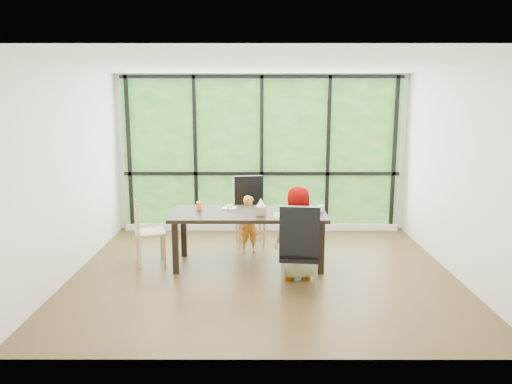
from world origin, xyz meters
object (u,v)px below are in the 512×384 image
(chair_interior_leather, at_px, (300,247))
(white_mug, at_px, (321,208))
(dining_table, at_px, (249,238))
(child_older, at_px, (297,233))
(orange_cup, at_px, (199,206))
(plate_near, at_px, (291,215))
(plate_far, at_px, (230,208))
(chair_end_beech, at_px, (150,232))
(chair_window_leather, at_px, (250,212))
(green_cup, at_px, (316,213))
(child_toddler, at_px, (249,224))
(tissue_box, at_px, (261,210))

(chair_interior_leather, xyz_separation_m, white_mug, (0.38, 1.01, 0.25))
(dining_table, bearing_deg, child_older, -40.03)
(dining_table, distance_m, white_mug, 1.08)
(orange_cup, relative_size, white_mug, 1.42)
(plate_near, bearing_deg, orange_cup, 165.19)
(white_mug, bearing_deg, plate_far, 172.11)
(chair_end_beech, bearing_deg, chair_window_leather, -74.28)
(dining_table, xyz_separation_m, child_older, (0.62, -0.52, 0.22))
(green_cup, xyz_separation_m, white_mug, (0.11, 0.34, -0.02))
(plate_near, distance_m, green_cup, 0.33)
(chair_end_beech, relative_size, child_older, 0.75)
(child_older, xyz_separation_m, plate_near, (-0.05, 0.33, 0.16))
(child_older, xyz_separation_m, green_cup, (0.26, 0.25, 0.21))
(plate_near, relative_size, white_mug, 3.24)
(child_toddler, relative_size, orange_cup, 7.54)
(chair_interior_leather, bearing_deg, chair_end_beech, -19.54)
(chair_end_beech, relative_size, plate_near, 3.42)
(chair_end_beech, distance_m, orange_cup, 0.77)
(orange_cup, bearing_deg, white_mug, -2.73)
(chair_window_leather, bearing_deg, green_cup, -63.24)
(plate_far, xyz_separation_m, plate_near, (0.85, -0.43, 0.00))
(chair_end_beech, bearing_deg, plate_far, -97.02)
(chair_window_leather, relative_size, orange_cup, 9.39)
(chair_interior_leather, distance_m, white_mug, 1.10)
(child_older, relative_size, orange_cup, 10.41)
(dining_table, height_order, chair_interior_leather, chair_interior_leather)
(child_older, height_order, green_cup, child_older)
(orange_cup, distance_m, white_mug, 1.70)
(chair_end_beech, height_order, green_cup, chair_end_beech)
(chair_end_beech, relative_size, tissue_box, 6.80)
(plate_near, bearing_deg, chair_end_beech, 173.18)
(plate_far, relative_size, plate_near, 0.80)
(chair_end_beech, height_order, tissue_box, chair_end_beech)
(chair_window_leather, distance_m, plate_near, 1.28)
(dining_table, relative_size, chair_interior_leather, 1.96)
(plate_near, xyz_separation_m, green_cup, (0.32, -0.08, 0.05))
(green_cup, bearing_deg, tissue_box, 169.48)
(plate_far, xyz_separation_m, white_mug, (1.27, -0.18, 0.03))
(chair_end_beech, xyz_separation_m, white_mug, (2.37, 0.02, 0.34))
(orange_cup, xyz_separation_m, green_cup, (1.59, -0.42, -0.00))
(child_older, distance_m, plate_far, 1.19)
(dining_table, distance_m, chair_interior_leather, 1.15)
(chair_interior_leather, height_order, white_mug, chair_interior_leather)
(plate_near, bearing_deg, plate_far, 153.05)
(dining_table, relative_size, orange_cup, 18.38)
(child_older, xyz_separation_m, orange_cup, (-1.32, 0.66, 0.21))
(plate_far, distance_m, orange_cup, 0.44)
(chair_window_leather, distance_m, plate_far, 0.78)
(white_mug, relative_size, tissue_box, 0.61)
(green_cup, height_order, tissue_box, same)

